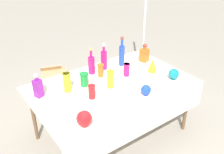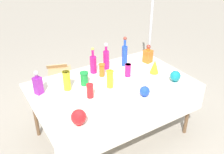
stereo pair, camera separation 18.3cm
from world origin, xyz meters
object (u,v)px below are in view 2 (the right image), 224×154
object	(u,v)px
tall_bottle_2	(93,64)
square_decanter_1	(38,84)
tall_bottle_1	(125,54)
slender_vase_5	(84,78)
cardboard_box_behind_left	(61,81)
slender_vase_1	(102,70)
round_bowl_2	(79,117)
canopy_pole	(150,34)
tall_bottle_0	(106,58)
slender_vase_2	(90,90)
cardboard_box_behind_right	(89,88)
slender_vase_0	(128,70)
fluted_vase_0	(155,66)
slender_vase_3	(67,80)
round_bowl_1	(145,91)
slender_vase_4	(110,79)
round_bowl_0	(175,76)
square_decanter_0	(148,55)

from	to	relation	value
tall_bottle_2	square_decanter_1	size ratio (longest dim) A/B	1.22
tall_bottle_1	slender_vase_5	xyz separation A→B (m)	(-0.68, -0.18, -0.08)
square_decanter_1	cardboard_box_behind_left	xyz separation A→B (m)	(0.62, 1.09, -0.70)
cardboard_box_behind_left	slender_vase_1	bearing A→B (deg)	-81.28
tall_bottle_2	round_bowl_2	world-z (taller)	tall_bottle_2
slender_vase_5	canopy_pole	size ratio (longest dim) A/B	0.07
tall_bottle_0	canopy_pole	world-z (taller)	canopy_pole
slender_vase_2	cardboard_box_behind_right	distance (m)	1.35
slender_vase_0	round_bowl_2	bearing A→B (deg)	-150.20
fluted_vase_0	slender_vase_0	bearing A→B (deg)	161.00
round_bowl_2	slender_vase_0	bearing A→B (deg)	29.80
tall_bottle_1	slender_vase_3	distance (m)	0.91
slender_vase_2	round_bowl_1	xyz separation A→B (m)	(0.51, -0.29, -0.02)
slender_vase_1	round_bowl_1	distance (m)	0.66
slender_vase_0	fluted_vase_0	bearing A→B (deg)	-19.00
slender_vase_4	cardboard_box_behind_right	size ratio (longest dim) A/B	0.38
slender_vase_1	slender_vase_2	bearing A→B (deg)	-134.65
slender_vase_2	slender_vase_5	distance (m)	0.28
slender_vase_4	round_bowl_1	xyz separation A→B (m)	(0.22, -0.36, -0.05)
slender_vase_4	round_bowl_2	bearing A→B (deg)	-144.78
round_bowl_1	cardboard_box_behind_right	bearing A→B (deg)	91.19
cardboard_box_behind_left	round_bowl_1	bearing A→B (deg)	-78.98
round_bowl_2	cardboard_box_behind_left	distance (m)	1.97
tall_bottle_0	slender_vase_0	xyz separation A→B (m)	(0.12, -0.32, -0.06)
slender_vase_1	round_bowl_0	distance (m)	0.89
square_decanter_0	tall_bottle_0	bearing A→B (deg)	167.18
square_decanter_0	slender_vase_0	size ratio (longest dim) A/B	1.58
round_bowl_2	slender_vase_3	bearing A→B (deg)	76.86
slender_vase_4	round_bowl_0	xyz separation A→B (m)	(0.73, -0.29, -0.04)
round_bowl_2	slender_vase_1	bearing A→B (deg)	47.39
canopy_pole	tall_bottle_1	bearing A→B (deg)	-149.93
tall_bottle_2	square_decanter_0	world-z (taller)	tall_bottle_2
square_decanter_1	round_bowl_2	xyz separation A→B (m)	(0.16, -0.71, -0.04)
square_decanter_0	round_bowl_2	world-z (taller)	square_decanter_0
square_decanter_0	slender_vase_0	xyz separation A→B (m)	(-0.46, -0.18, -0.02)
tall_bottle_0	fluted_vase_0	bearing A→B (deg)	-43.50
square_decanter_1	slender_vase_4	world-z (taller)	square_decanter_1
tall_bottle_0	square_decanter_0	distance (m)	0.60
round_bowl_2	canopy_pole	bearing A→B (deg)	34.22
tall_bottle_1	cardboard_box_behind_left	xyz separation A→B (m)	(-0.58, 1.01, -0.74)
slender_vase_3	canopy_pole	distance (m)	1.84
fluted_vase_0	slender_vase_3	bearing A→B (deg)	168.90
round_bowl_1	canopy_pole	xyz separation A→B (m)	(1.06, 1.22, 0.09)
cardboard_box_behind_right	round_bowl_2	bearing A→B (deg)	-119.00
cardboard_box_behind_left	slender_vase_5	bearing A→B (deg)	-95.14
square_decanter_1	slender_vase_5	world-z (taller)	square_decanter_1
square_decanter_0	cardboard_box_behind_right	world-z (taller)	square_decanter_0
slender_vase_0	fluted_vase_0	xyz separation A→B (m)	(0.33, -0.11, 0.01)
slender_vase_2	round_bowl_2	xyz separation A→B (m)	(-0.29, -0.34, -0.01)
round_bowl_0	cardboard_box_behind_left	size ratio (longest dim) A/B	0.26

